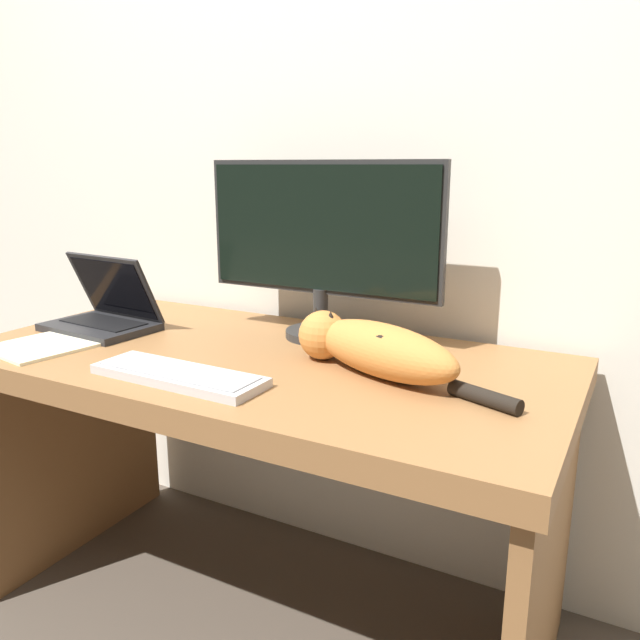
% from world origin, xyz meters
% --- Properties ---
extents(wall_back, '(6.40, 0.06, 2.60)m').
position_xyz_m(wall_back, '(0.00, 0.79, 1.30)').
color(wall_back, silver).
rests_on(wall_back, ground_plane).
extents(desk, '(1.47, 0.73, 0.73)m').
position_xyz_m(desk, '(0.00, 0.37, 0.58)').
color(desk, olive).
rests_on(desk, ground_plane).
extents(monitor, '(0.66, 0.19, 0.46)m').
position_xyz_m(monitor, '(0.06, 0.58, 0.99)').
color(monitor, '#282828').
rests_on(monitor, desk).
extents(laptop, '(0.31, 0.23, 0.21)m').
position_xyz_m(laptop, '(-0.51, 0.37, 0.77)').
color(laptop, '#232326').
rests_on(laptop, desk).
extents(external_keyboard, '(0.40, 0.14, 0.02)m').
position_xyz_m(external_keyboard, '(-0.05, 0.13, 0.74)').
color(external_keyboard, '#BCBCC1').
rests_on(external_keyboard, desk).
extents(cat, '(0.55, 0.27, 0.12)m').
position_xyz_m(cat, '(0.30, 0.37, 0.79)').
color(cat, '#C67A38').
rests_on(cat, desk).
extents(paper_notepad, '(0.25, 0.27, 0.01)m').
position_xyz_m(paper_notepad, '(-0.51, 0.16, 0.73)').
color(paper_notepad, '#F4EFC6').
rests_on(paper_notepad, desk).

